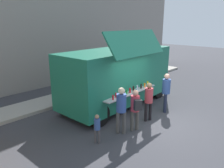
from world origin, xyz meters
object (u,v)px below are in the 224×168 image
customer_mid_with_backpack (135,106)px  child_near_queue (97,126)px  customer_extra_browsing (166,89)px  food_truck_main (118,75)px  trash_bin (130,75)px  customer_rear_waiting (121,107)px  customer_front_ordering (149,98)px

customer_mid_with_backpack → child_near_queue: (-1.58, 0.38, -0.36)m
customer_extra_browsing → child_near_queue: customer_extra_browsing is taller
customer_mid_with_backpack → child_near_queue: customer_mid_with_backpack is taller
customer_mid_with_backpack → customer_extra_browsing: (2.41, 0.12, 0.08)m
food_truck_main → child_near_queue: (-3.15, -1.90, -0.88)m
trash_bin → customer_extra_browsing: customer_extra_browsing is taller
customer_rear_waiting → trash_bin: bearing=1.6°
food_truck_main → customer_rear_waiting: bearing=-137.6°
customer_front_ordering → customer_rear_waiting: size_ratio=0.93×
trash_bin → customer_front_ordering: (-4.44, -4.47, 0.50)m
customer_extra_browsing → customer_front_ordering: bearing=62.3°
customer_front_ordering → customer_extra_browsing: (1.35, -0.01, 0.08)m
customer_front_ordering → customer_mid_with_backpack: size_ratio=1.02×
food_truck_main → customer_mid_with_backpack: 2.81m
trash_bin → customer_front_ordering: customer_front_ordering is taller
customer_rear_waiting → child_near_queue: size_ratio=1.70×
food_truck_main → customer_extra_browsing: size_ratio=3.39×
customer_rear_waiting → customer_extra_browsing: customer_extra_browsing is taller
customer_extra_browsing → child_near_queue: bearing=59.1°
customer_front_ordering → food_truck_main: bearing=6.2°
trash_bin → customer_mid_with_backpack: bearing=-140.1°
customer_extra_browsing → child_near_queue: size_ratio=1.71×
food_truck_main → child_near_queue: 3.78m
food_truck_main → trash_bin: size_ratio=6.33×
customer_rear_waiting → child_near_queue: customer_rear_waiting is taller
trash_bin → customer_mid_with_backpack: size_ratio=0.59×
customer_front_ordering → child_near_queue: bearing=104.3°
customer_mid_with_backpack → customer_extra_browsing: size_ratio=0.90×
food_truck_main → child_near_queue: bearing=-150.8°
customer_extra_browsing → child_near_queue: (-3.99, 0.26, -0.44)m
customer_extra_browsing → trash_bin: bearing=-61.8°
food_truck_main → customer_extra_browsing: (0.84, -2.16, -0.44)m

